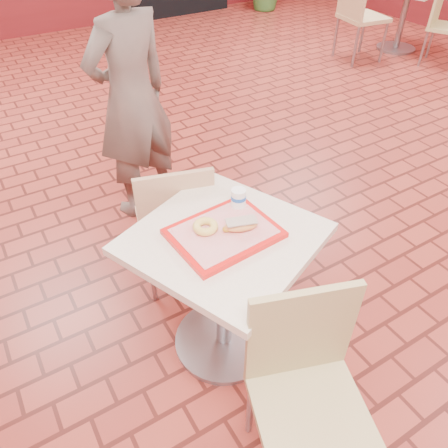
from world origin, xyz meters
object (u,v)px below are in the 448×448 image
serving_tray (224,233)px  ring_donut (205,226)px  chair_main_back (175,222)px  second_table (405,9)px  chair_main_front (306,384)px  main_table (224,276)px  chair_second_front (444,20)px  long_john_donut (240,225)px  paper_cup (239,198)px  chair_second_left (359,10)px  customer (131,97)px

serving_tray → ring_donut: size_ratio=3.98×
chair_main_back → second_table: (4.23, 2.18, 0.03)m
chair_main_front → main_table: bearing=107.4°
chair_main_back → serving_tray: bearing=106.4°
main_table → chair_second_front: size_ratio=0.82×
long_john_donut → second_table: bearing=32.9°
long_john_donut → chair_main_front: bearing=-97.9°
main_table → second_table: 5.00m
ring_donut → chair_second_front: 4.72m
chair_second_front → serving_tray: bearing=-178.5°
chair_main_front → paper_cup: size_ratio=10.40×
main_table → paper_cup: paper_cup is taller
serving_tray → long_john_donut: long_john_donut is taller
main_table → serving_tray: size_ratio=1.76×
chair_second_left → paper_cup: bearing=136.0°
chair_main_back → ring_donut: 0.55m
chair_main_front → chair_second_front: 4.98m
paper_cup → serving_tray: bearing=-141.6°
chair_main_front → chair_second_left: size_ratio=0.84×
ring_donut → second_table: 5.03m
serving_tray → chair_main_front: bearing=-91.6°
customer → ring_donut: (-0.19, -1.24, -0.03)m
paper_cup → chair_second_front: bearing=26.0°
paper_cup → chair_second_front: (4.05, 1.98, -0.30)m
long_john_donut → chair_second_front: 4.64m
chair_second_front → long_john_donut: bearing=-177.8°
serving_tray → second_table: size_ratio=0.58×
chair_second_front → ring_donut: bearing=-179.3°
serving_tray → chair_second_front: chair_second_front is taller
chair_main_back → serving_tray: (0.00, -0.49, 0.28)m
long_john_donut → chair_second_left: chair_second_left is taller
chair_main_front → chair_main_back: chair_main_front is taller
paper_cup → second_table: size_ratio=0.11×
chair_main_back → customer: size_ratio=0.51×
main_table → chair_main_front: size_ratio=0.86×
serving_tray → paper_cup: size_ratio=5.06×
serving_tray → customer: bearing=84.3°
chair_main_back → serving_tray: size_ratio=1.97×
serving_tray → paper_cup: bearing=38.4°
paper_cup → chair_second_left: (3.30, 2.57, -0.23)m
main_table → chair_main_back: size_ratio=0.89×
customer → long_john_donut: size_ratio=10.46×
main_table → chair_main_back: 0.49m
customer → serving_tray: (-0.13, -1.28, -0.06)m
second_table → ring_donut: bearing=-148.5°
chair_main_back → paper_cup: (0.14, -0.38, 0.34)m
ring_donut → long_john_donut: (0.12, -0.07, 0.00)m
chair_main_front → customer: bearing=104.5°
main_table → long_john_donut: size_ratio=4.74×
chair_main_front → paper_cup: chair_main_front is taller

